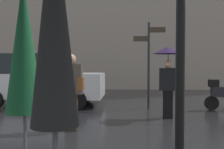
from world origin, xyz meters
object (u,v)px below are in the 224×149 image
(pedestrian_with_umbrella, at_px, (168,65))
(street_signpost, at_px, (149,56))
(folded_patio_umbrella_far, at_px, (24,50))
(parked_car_left, at_px, (43,79))
(pedestrian_with_bag, at_px, (72,87))
(folded_patio_umbrella_near, at_px, (54,36))

(pedestrian_with_umbrella, distance_m, street_signpost, 1.64)
(folded_patio_umbrella_far, bearing_deg, pedestrian_with_umbrella, 62.98)
(folded_patio_umbrella_far, height_order, parked_car_left, folded_patio_umbrella_far)
(pedestrian_with_umbrella, relative_size, street_signpost, 0.68)
(pedestrian_with_bag, distance_m, parked_car_left, 4.06)
(folded_patio_umbrella_far, height_order, pedestrian_with_bag, folded_patio_umbrella_far)
(folded_patio_umbrella_near, distance_m, pedestrian_with_bag, 4.13)
(folded_patio_umbrella_near, bearing_deg, pedestrian_with_umbrella, 73.78)
(pedestrian_with_bag, height_order, street_signpost, street_signpost)
(folded_patio_umbrella_far, xyz_separation_m, parked_car_left, (-2.01, 6.51, -0.67))
(folded_patio_umbrella_far, bearing_deg, folded_patio_umbrella_near, -59.23)
(folded_patio_umbrella_far, distance_m, street_signpost, 6.25)
(street_signpost, bearing_deg, pedestrian_with_umbrella, -75.89)
(folded_patio_umbrella_near, distance_m, parked_car_left, 8.08)
(folded_patio_umbrella_far, xyz_separation_m, pedestrian_with_bag, (-0.13, 2.91, -0.66))
(folded_patio_umbrella_near, xyz_separation_m, pedestrian_with_bag, (-0.78, 4.00, -0.67))
(pedestrian_with_umbrella, relative_size, parked_car_left, 0.46)
(folded_patio_umbrella_far, distance_m, pedestrian_with_bag, 2.99)
(folded_patio_umbrella_near, bearing_deg, street_signpost, 80.30)
(folded_patio_umbrella_near, height_order, folded_patio_umbrella_far, folded_patio_umbrella_near)
(pedestrian_with_umbrella, bearing_deg, street_signpost, 73.34)
(pedestrian_with_bag, xyz_separation_m, parked_car_left, (-1.88, 3.59, -0.02))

